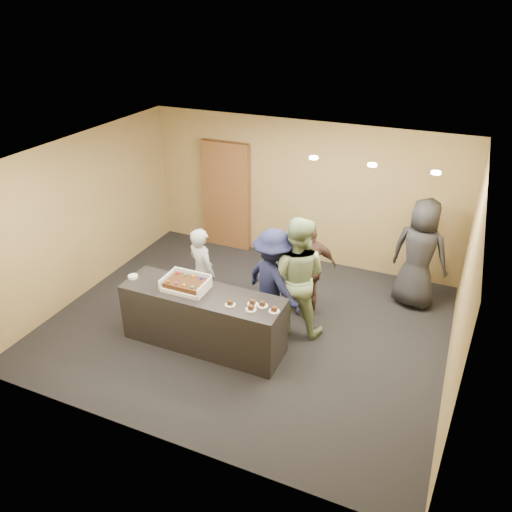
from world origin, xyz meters
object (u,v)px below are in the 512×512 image
object	(u,v)px
serving_counter	(203,319)
person_server_grey	(202,272)
sheet_cake	(186,283)
person_brown_extra	(308,269)
storage_cabinet	(226,196)
cake_box	(187,285)
plate_stack	(133,276)
person_dark_suit	(420,254)
person_sage_man	(296,276)
person_navy_man	(273,282)

from	to	relation	value
serving_counter	person_server_grey	size ratio (longest dim) A/B	1.59
sheet_cake	person_brown_extra	size ratio (longest dim) A/B	0.34
sheet_cake	person_server_grey	size ratio (longest dim) A/B	0.36
storage_cabinet	person_brown_extra	distance (m)	2.87
serving_counter	person_brown_extra	world-z (taller)	person_brown_extra
cake_box	person_brown_extra	world-z (taller)	person_brown_extra
person_server_grey	person_brown_extra	world-z (taller)	person_brown_extra
storage_cabinet	cake_box	distance (m)	3.22
cake_box	plate_stack	xyz separation A→B (m)	(-0.89, -0.06, -0.03)
sheet_cake	person_dark_suit	bearing A→B (deg)	38.96
plate_stack	person_brown_extra	xyz separation A→B (m)	(2.28, 1.43, -0.11)
sheet_cake	plate_stack	size ratio (longest dim) A/B	3.72
person_dark_suit	sheet_cake	bearing A→B (deg)	51.09
serving_counter	person_brown_extra	distance (m)	1.83
person_server_grey	serving_counter	bearing A→B (deg)	143.65
person_sage_man	person_dark_suit	world-z (taller)	person_sage_man
sheet_cake	person_server_grey	distance (m)	0.79
storage_cabinet	person_sage_man	world-z (taller)	storage_cabinet
plate_stack	sheet_cake	bearing A→B (deg)	2.30
person_sage_man	person_brown_extra	xyz separation A→B (m)	(0.03, 0.50, -0.14)
storage_cabinet	sheet_cake	distance (m)	3.24
sheet_cake	person_navy_man	bearing A→B (deg)	36.59
person_server_grey	person_navy_man	size ratio (longest dim) A/B	0.90
sheet_cake	cake_box	bearing A→B (deg)	89.14
person_navy_man	person_dark_suit	size ratio (longest dim) A/B	0.90
person_navy_man	storage_cabinet	bearing A→B (deg)	-21.05
sheet_cake	person_dark_suit	distance (m)	3.79
sheet_cake	plate_stack	world-z (taller)	sheet_cake
person_sage_man	person_brown_extra	bearing A→B (deg)	-99.38
serving_counter	person_dark_suit	size ratio (longest dim) A/B	1.28
serving_counter	sheet_cake	world-z (taller)	sheet_cake
storage_cabinet	person_sage_man	distance (m)	3.17
sheet_cake	plate_stack	xyz separation A→B (m)	(-0.89, -0.04, -0.08)
cake_box	person_brown_extra	distance (m)	1.96
person_server_grey	person_dark_suit	distance (m)	3.51
plate_stack	person_brown_extra	bearing A→B (deg)	32.12
storage_cabinet	plate_stack	size ratio (longest dim) A/B	14.91
storage_cabinet	person_dark_suit	xyz separation A→B (m)	(3.84, -0.73, -0.15)
plate_stack	person_navy_man	distance (m)	2.10
person_server_grey	person_navy_man	bearing A→B (deg)	-153.74
storage_cabinet	person_server_grey	world-z (taller)	storage_cabinet
cake_box	person_brown_extra	bearing A→B (deg)	44.64
serving_counter	storage_cabinet	distance (m)	3.38
plate_stack	person_server_grey	xyz separation A→B (m)	(0.74, 0.77, -0.16)
storage_cabinet	serving_counter	bearing A→B (deg)	-69.64
person_navy_man	person_brown_extra	size ratio (longest dim) A/B	1.04
serving_counter	sheet_cake	distance (m)	0.61
cake_box	person_navy_man	xyz separation A→B (m)	(1.04, 0.75, -0.10)
storage_cabinet	person_navy_man	xyz separation A→B (m)	(1.94, -2.34, -0.24)
serving_counter	storage_cabinet	world-z (taller)	storage_cabinet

